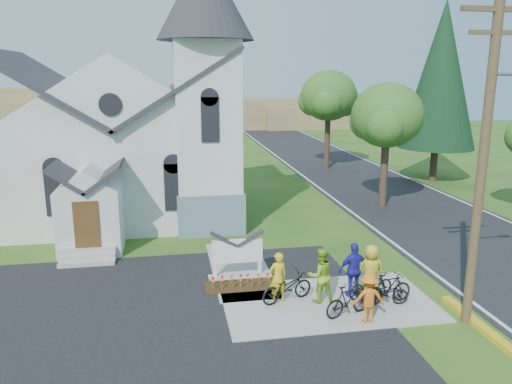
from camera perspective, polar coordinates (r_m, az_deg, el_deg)
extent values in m
plane|color=#2A5117|center=(16.53, 3.71, -13.70)|extent=(120.00, 120.00, 0.00)
cube|color=black|center=(14.79, -23.09, -18.29)|extent=(20.00, 16.00, 0.02)
cube|color=black|center=(33.13, 14.46, -0.13)|extent=(8.00, 90.00, 0.02)
cube|color=#A8A298|center=(17.33, 8.25, -12.38)|extent=(7.00, 4.00, 0.05)
cube|color=silver|center=(27.84, -14.86, 2.56)|extent=(11.00, 9.00, 5.00)
cube|color=slate|center=(24.92, -5.36, -1.83)|extent=(3.20, 3.20, 2.00)
cube|color=silver|center=(24.24, -5.54, 6.18)|extent=(3.00, 3.00, 9.00)
cube|color=silver|center=(22.69, -18.33, -2.95)|extent=(2.60, 2.40, 2.80)
cube|color=#513317|center=(21.49, -18.80, -3.60)|extent=(1.00, 0.10, 2.00)
cube|color=#A8A298|center=(19.15, -2.13, -9.56)|extent=(2.20, 0.40, 0.10)
cube|color=white|center=(18.88, -4.72, -8.32)|extent=(0.12, 0.12, 1.00)
cube|color=white|center=(19.09, 0.41, -8.01)|extent=(0.12, 0.12, 1.00)
cube|color=white|center=(18.78, -2.15, -6.75)|extent=(1.90, 0.14, 0.90)
cube|color=#321D0D|center=(18.34, -1.73, -10.69)|extent=(2.60, 1.10, 0.07)
cylinder|color=#4B3925|center=(15.76, 24.47, 2.99)|extent=(0.28, 0.28, 10.00)
cube|color=#4B3925|center=(15.65, 26.02, 18.28)|extent=(2.20, 0.14, 0.14)
cube|color=#4B3925|center=(15.59, 25.79, 16.10)|extent=(1.60, 0.12, 0.12)
cylinder|color=#35271D|center=(29.43, 14.41, 2.22)|extent=(0.44, 0.44, 4.05)
ellipsoid|color=#30571D|center=(29.01, 14.78, 8.48)|extent=(4.00, 4.00, 3.60)
cylinder|color=#35271D|center=(40.63, 8.14, 5.82)|extent=(0.44, 0.44, 4.50)
ellipsoid|color=#30571D|center=(40.32, 8.31, 10.85)|extent=(4.40, 4.40, 3.96)
cylinder|color=#35271D|center=(37.77, 19.63, 2.99)|extent=(0.50, 0.50, 2.40)
cone|color=black|center=(37.24, 20.39, 12.41)|extent=(5.20, 5.20, 10.00)
cube|color=olive|center=(71.14, -2.29, 8.94)|extent=(60.00, 8.00, 4.00)
cube|color=olive|center=(72.71, -15.28, 9.22)|extent=(30.00, 6.00, 5.60)
cube|color=olive|center=(73.16, 10.59, 8.46)|extent=(25.00, 6.00, 3.00)
imported|color=gold|center=(16.80, 2.53, -9.73)|extent=(0.71, 0.53, 1.75)
imported|color=black|center=(17.02, 3.56, -10.80)|extent=(2.02, 1.26, 1.00)
imported|color=#87B221|center=(16.94, 7.35, -9.39)|extent=(0.99, 0.81, 1.88)
imported|color=black|center=(16.31, 10.52, -12.07)|extent=(1.79, 1.01, 1.03)
imported|color=#2321A6|center=(17.50, 11.15, -8.72)|extent=(1.15, 0.54, 1.91)
imported|color=black|center=(17.27, 14.51, -11.14)|extent=(1.62, 0.61, 0.84)
imported|color=orange|center=(15.94, 12.74, -11.72)|extent=(1.09, 0.71, 1.58)
imported|color=black|center=(17.36, 14.85, -10.63)|extent=(1.83, 0.80, 1.06)
imported|color=gold|center=(17.59, 12.98, -8.78)|extent=(1.03, 0.80, 1.86)
imported|color=black|center=(17.71, 12.98, -10.31)|extent=(1.81, 0.99, 0.90)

